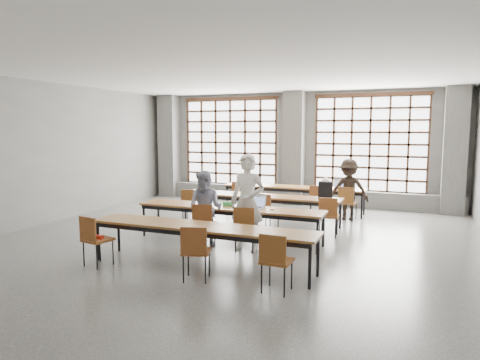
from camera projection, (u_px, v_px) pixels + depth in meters
name	position (u px, v px, depth m)	size (l,w,h in m)	color
floor	(227.00, 244.00, 8.72)	(11.00, 11.00, 0.00)	#484846
ceiling	(227.00, 69.00, 8.31)	(11.00, 11.00, 0.00)	silver
wall_back	(296.00, 148.00, 13.58)	(10.00, 10.00, 0.00)	#5E5E5C
wall_left	(38.00, 154.00, 10.37)	(11.00, 11.00, 0.00)	#5E5E5C
column_left	(169.00, 146.00, 14.99)	(0.60, 0.55, 3.50)	#504F4D
column_mid	(294.00, 148.00, 13.32)	(0.60, 0.55, 3.50)	#504F4D
column_right	(455.00, 151.00, 11.65)	(0.60, 0.55, 3.50)	#504F4D
window_left	(230.00, 143.00, 14.32)	(3.32, 0.12, 3.00)	white
window_right	(370.00, 144.00, 12.66)	(3.32, 0.12, 3.00)	white
sill_ledge	(294.00, 195.00, 13.57)	(9.80, 0.35, 0.50)	#504F4D
desk_row_a	(293.00, 189.00, 12.11)	(4.00, 0.70, 0.73)	brown
desk_row_b	(260.00, 198.00, 10.50)	(4.00, 0.70, 0.73)	brown
desk_row_c	(229.00, 210.00, 8.92)	(4.00, 0.70, 0.73)	brown
desk_row_d	(201.00, 229.00, 7.17)	(4.00, 0.70, 0.73)	brown
chair_back_left	(240.00, 193.00, 12.06)	(0.48, 0.49, 0.88)	brown
chair_back_mid	(317.00, 198.00, 11.24)	(0.48, 0.48, 0.88)	brown
chair_back_right	(347.00, 200.00, 10.95)	(0.48, 0.49, 0.88)	brown
chair_mid_left	(190.00, 203.00, 10.52)	(0.49, 0.50, 0.88)	brown
chair_mid_centre	(266.00, 208.00, 9.79)	(0.52, 0.52, 0.88)	brown
chair_mid_right	(329.00, 213.00, 9.26)	(0.44, 0.45, 0.88)	brown
chair_front_left	(204.00, 221.00, 8.46)	(0.50, 0.50, 0.88)	brown
chair_front_right	(245.00, 224.00, 8.13)	(0.46, 0.47, 0.88)	brown
chair_near_left	(94.00, 236.00, 7.24)	(0.49, 0.50, 0.88)	brown
chair_near_mid	(195.00, 247.00, 6.53)	(0.52, 0.52, 0.88)	brown
chair_near_right	(275.00, 257.00, 6.05)	(0.44, 0.44, 0.88)	brown
student_male	(247.00, 202.00, 8.20)	(0.68, 0.45, 1.87)	silver
student_female	(206.00, 208.00, 8.56)	(0.74, 0.57, 1.52)	#171C47
student_back	(349.00, 190.00, 11.04)	(1.02, 0.58, 1.57)	black
laptop_front	(256.00, 205.00, 8.80)	(0.41, 0.37, 0.26)	silver
laptop_back	(341.00, 186.00, 11.70)	(0.46, 0.43, 0.26)	silver
mouse	(272.00, 209.00, 8.54)	(0.10, 0.06, 0.04)	white
green_box	(228.00, 204.00, 9.00)	(0.25, 0.09, 0.09)	#2E8D40
phone	(235.00, 208.00, 8.75)	(0.13, 0.06, 0.01)	black
paper_sheet_a	(238.00, 193.00, 10.76)	(0.30, 0.21, 0.00)	silver
paper_sheet_b	(248.00, 195.00, 10.55)	(0.30, 0.21, 0.00)	white
paper_sheet_c	(263.00, 195.00, 10.45)	(0.30, 0.21, 0.00)	white
backpack	(325.00, 190.00, 9.92)	(0.32, 0.20, 0.40)	black
plastic_bag	(326.00, 183.00, 11.79)	(0.26, 0.21, 0.29)	silver
red_pouch	(98.00, 237.00, 7.31)	(0.20, 0.08, 0.06)	#AC2515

